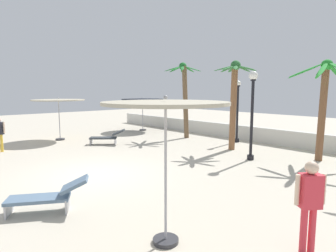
% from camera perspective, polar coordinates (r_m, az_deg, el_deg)
% --- Properties ---
extents(ground_plane, '(56.00, 56.00, 0.00)m').
position_cam_1_polar(ground_plane, '(10.23, -14.76, -9.43)').
color(ground_plane, beige).
extents(boundary_wall, '(25.20, 0.30, 0.84)m').
position_cam_1_polar(boundary_wall, '(16.86, 16.46, -1.50)').
color(boundary_wall, silver).
rests_on(boundary_wall, ground_plane).
extents(patio_umbrella_0, '(2.30, 2.30, 2.80)m').
position_cam_1_polar(patio_umbrella_0, '(5.10, -0.50, 2.64)').
color(patio_umbrella_0, '#333338').
rests_on(patio_umbrella_0, ground_plane).
extents(patio_umbrella_1, '(2.97, 2.97, 2.37)m').
position_cam_1_polar(patio_umbrella_1, '(20.35, -5.15, 5.13)').
color(patio_umbrella_1, '#333338').
rests_on(patio_umbrella_1, ground_plane).
extents(patio_umbrella_2, '(2.92, 2.92, 2.48)m').
position_cam_1_polar(patio_umbrella_2, '(17.51, -21.18, 4.54)').
color(patio_umbrella_2, '#333338').
rests_on(patio_umbrella_2, ground_plane).
extents(palm_tree_0, '(2.07, 2.08, 4.28)m').
position_cam_1_polar(palm_tree_0, '(13.96, 13.15, 6.45)').
color(palm_tree_0, brown).
rests_on(palm_tree_0, ground_plane).
extents(palm_tree_2, '(2.25, 2.25, 4.55)m').
position_cam_1_polar(palm_tree_2, '(17.27, 3.33, 7.32)').
color(palm_tree_2, brown).
rests_on(palm_tree_2, ground_plane).
extents(palm_tree_3, '(3.05, 3.04, 4.10)m').
position_cam_1_polar(palm_tree_3, '(13.00, 28.96, 5.68)').
color(palm_tree_3, brown).
rests_on(palm_tree_3, ground_plane).
extents(lamp_post_0, '(0.29, 0.29, 3.41)m').
position_cam_1_polar(lamp_post_0, '(16.12, 13.80, 3.27)').
color(lamp_post_0, black).
rests_on(lamp_post_0, ground_plane).
extents(lamp_post_1, '(0.36, 0.36, 3.66)m').
position_cam_1_polar(lamp_post_1, '(12.10, 16.60, 3.87)').
color(lamp_post_1, black).
rests_on(lamp_post_1, ground_plane).
extents(lounge_chair_0, '(1.40, 1.87, 0.82)m').
position_cam_1_polar(lounge_chair_0, '(7.47, -22.93, -12.80)').
color(lounge_chair_0, '#B7B7BC').
rests_on(lounge_chair_0, ground_plane).
extents(lounge_chair_1, '(1.59, 1.77, 0.81)m').
position_cam_1_polar(lounge_chair_1, '(15.52, -12.10, -2.15)').
color(lounge_chair_1, '#B7B7BC').
rests_on(lounge_chair_1, ground_plane).
extents(guest_1, '(0.41, 0.47, 1.68)m').
position_cam_1_polar(guest_1, '(5.67, 26.63, -12.84)').
color(guest_1, '#D8333F').
rests_on(guest_1, ground_plane).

